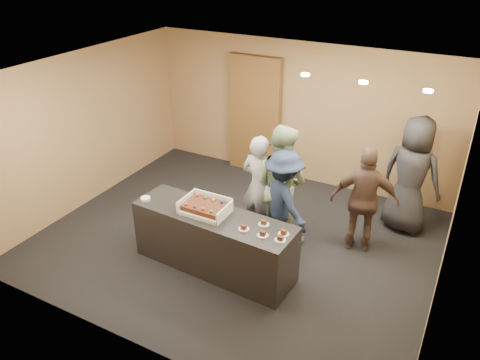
{
  "coord_description": "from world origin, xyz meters",
  "views": [
    {
      "loc": [
        2.98,
        -5.5,
        4.36
      ],
      "look_at": [
        0.05,
        0.0,
        1.09
      ],
      "focal_mm": 35.0,
      "sensor_mm": 36.0,
      "label": 1
    }
  ],
  "objects_px": {
    "cake_box": "(206,209)",
    "sheet_cake": "(205,207)",
    "storage_cabinet": "(255,115)",
    "person_brown_extra": "(364,200)",
    "person_server_grey": "(259,187)",
    "person_dark_suit": "(411,175)",
    "plate_stack": "(146,199)",
    "person_navy_man": "(283,200)",
    "serving_counter": "(214,241)",
    "person_sage_man": "(280,183)"
  },
  "relations": [
    {
      "from": "cake_box",
      "to": "sheet_cake",
      "type": "bearing_deg",
      "value": -90.9
    },
    {
      "from": "storage_cabinet",
      "to": "person_brown_extra",
      "type": "bearing_deg",
      "value": -32.48
    },
    {
      "from": "person_server_grey",
      "to": "person_dark_suit",
      "type": "bearing_deg",
      "value": -139.92
    },
    {
      "from": "storage_cabinet",
      "to": "person_server_grey",
      "type": "relative_size",
      "value": 1.37
    },
    {
      "from": "person_server_grey",
      "to": "person_brown_extra",
      "type": "xyz_separation_m",
      "value": [
        1.56,
        0.38,
        -0.01
      ]
    },
    {
      "from": "storage_cabinet",
      "to": "plate_stack",
      "type": "height_order",
      "value": "storage_cabinet"
    },
    {
      "from": "sheet_cake",
      "to": "plate_stack",
      "type": "height_order",
      "value": "sheet_cake"
    },
    {
      "from": "person_navy_man",
      "to": "person_brown_extra",
      "type": "bearing_deg",
      "value": -123.12
    },
    {
      "from": "serving_counter",
      "to": "plate_stack",
      "type": "bearing_deg",
      "value": -171.26
    },
    {
      "from": "sheet_cake",
      "to": "person_sage_man",
      "type": "relative_size",
      "value": 0.3
    },
    {
      "from": "cake_box",
      "to": "person_dark_suit",
      "type": "relative_size",
      "value": 0.34
    },
    {
      "from": "plate_stack",
      "to": "person_brown_extra",
      "type": "distance_m",
      "value": 3.25
    },
    {
      "from": "person_server_grey",
      "to": "serving_counter",
      "type": "bearing_deg",
      "value": 88.49
    },
    {
      "from": "storage_cabinet",
      "to": "sheet_cake",
      "type": "relative_size",
      "value": 4.18
    },
    {
      "from": "sheet_cake",
      "to": "person_sage_man",
      "type": "bearing_deg",
      "value": 62.31
    },
    {
      "from": "plate_stack",
      "to": "person_dark_suit",
      "type": "distance_m",
      "value": 4.17
    },
    {
      "from": "cake_box",
      "to": "person_sage_man",
      "type": "xyz_separation_m",
      "value": [
        0.63,
        1.17,
        0.01
      ]
    },
    {
      "from": "storage_cabinet",
      "to": "cake_box",
      "type": "height_order",
      "value": "storage_cabinet"
    },
    {
      "from": "person_navy_man",
      "to": "person_dark_suit",
      "type": "relative_size",
      "value": 0.83
    },
    {
      "from": "cake_box",
      "to": "person_sage_man",
      "type": "distance_m",
      "value": 1.33
    },
    {
      "from": "serving_counter",
      "to": "person_dark_suit",
      "type": "xyz_separation_m",
      "value": [
        2.24,
        2.4,
        0.53
      ]
    },
    {
      "from": "person_dark_suit",
      "to": "person_navy_man",
      "type": "bearing_deg",
      "value": 55.48
    },
    {
      "from": "sheet_cake",
      "to": "person_server_grey",
      "type": "distance_m",
      "value": 1.15
    },
    {
      "from": "storage_cabinet",
      "to": "sheet_cake",
      "type": "bearing_deg",
      "value": -75.72
    },
    {
      "from": "serving_counter",
      "to": "person_sage_man",
      "type": "height_order",
      "value": "person_sage_man"
    },
    {
      "from": "person_navy_man",
      "to": "person_dark_suit",
      "type": "xyz_separation_m",
      "value": [
        1.59,
        1.43,
        0.17
      ]
    },
    {
      "from": "storage_cabinet",
      "to": "person_brown_extra",
      "type": "xyz_separation_m",
      "value": [
        2.69,
        -1.71,
        -0.33
      ]
    },
    {
      "from": "sheet_cake",
      "to": "person_dark_suit",
      "type": "bearing_deg",
      "value": 45.33
    },
    {
      "from": "cake_box",
      "to": "plate_stack",
      "type": "distance_m",
      "value": 0.97
    },
    {
      "from": "storage_cabinet",
      "to": "person_dark_suit",
      "type": "height_order",
      "value": "storage_cabinet"
    },
    {
      "from": "serving_counter",
      "to": "person_sage_man",
      "type": "xyz_separation_m",
      "value": [
        0.49,
        1.19,
        0.51
      ]
    },
    {
      "from": "serving_counter",
      "to": "cake_box",
      "type": "distance_m",
      "value": 0.51
    },
    {
      "from": "serving_counter",
      "to": "sheet_cake",
      "type": "bearing_deg",
      "value": -176.81
    },
    {
      "from": "person_server_grey",
      "to": "person_dark_suit",
      "type": "distance_m",
      "value": 2.43
    },
    {
      "from": "person_brown_extra",
      "to": "person_dark_suit",
      "type": "height_order",
      "value": "person_dark_suit"
    },
    {
      "from": "person_sage_man",
      "to": "person_brown_extra",
      "type": "relative_size",
      "value": 1.12
    },
    {
      "from": "person_dark_suit",
      "to": "storage_cabinet",
      "type": "bearing_deg",
      "value": -0.35
    },
    {
      "from": "person_navy_man",
      "to": "cake_box",
      "type": "bearing_deg",
      "value": 82.68
    },
    {
      "from": "plate_stack",
      "to": "person_sage_man",
      "type": "relative_size",
      "value": 0.08
    },
    {
      "from": "plate_stack",
      "to": "person_brown_extra",
      "type": "relative_size",
      "value": 0.08
    },
    {
      "from": "person_server_grey",
      "to": "cake_box",
      "type": "bearing_deg",
      "value": 81.55
    },
    {
      "from": "serving_counter",
      "to": "person_sage_man",
      "type": "relative_size",
      "value": 1.25
    },
    {
      "from": "storage_cabinet",
      "to": "sheet_cake",
      "type": "xyz_separation_m",
      "value": [
        0.81,
        -3.19,
        -0.19
      ]
    },
    {
      "from": "plate_stack",
      "to": "person_server_grey",
      "type": "xyz_separation_m",
      "value": [
        1.28,
        1.21,
        -0.06
      ]
    },
    {
      "from": "plate_stack",
      "to": "person_sage_man",
      "type": "distance_m",
      "value": 2.06
    },
    {
      "from": "serving_counter",
      "to": "person_brown_extra",
      "type": "xyz_separation_m",
      "value": [
        1.74,
        1.48,
        0.4
      ]
    },
    {
      "from": "sheet_cake",
      "to": "person_server_grey",
      "type": "relative_size",
      "value": 0.33
    },
    {
      "from": "storage_cabinet",
      "to": "person_navy_man",
      "type": "bearing_deg",
      "value": -54.35
    },
    {
      "from": "plate_stack",
      "to": "person_navy_man",
      "type": "bearing_deg",
      "value": 31.79
    },
    {
      "from": "storage_cabinet",
      "to": "person_navy_man",
      "type": "distance_m",
      "value": 2.76
    }
  ]
}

